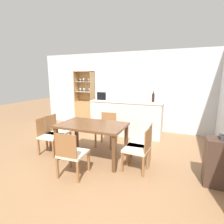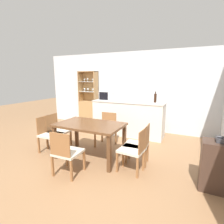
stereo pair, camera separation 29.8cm
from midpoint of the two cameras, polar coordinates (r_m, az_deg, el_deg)
The scene contains 14 objects.
ground_plane at distance 3.85m, azimuth -7.31°, elevation -15.65°, with size 18.00×18.00×0.00m, color #936B47.
wall_back at distance 5.88m, azimuth 4.88°, elevation 6.77°, with size 6.80×0.06×2.55m.
kitchen_counter at distance 5.32m, azimuth 2.96°, elevation -1.96°, with size 2.16×0.59×1.03m.
display_cabinet at distance 6.50m, azimuth -10.08°, elevation 0.98°, with size 0.68×0.33×1.94m.
dining_table at distance 3.77m, azimuth -8.75°, elevation -5.34°, with size 1.42×0.88×0.76m.
dining_chair_head_far at distance 4.50m, azimuth -3.69°, elevation -5.70°, with size 0.46×0.46×0.83m.
dining_chair_side_left_near at distance 4.35m, azimuth -21.63°, elevation -7.10°, with size 0.46×0.46×0.83m.
dining_chair_side_right_near at distance 3.35m, azimuth 6.12°, elevation -11.89°, with size 0.48×0.48×0.83m.
dining_chair_side_right_far at distance 3.59m, azimuth 7.30°, elevation -10.27°, with size 0.46×0.46×0.83m.
dining_chair_head_near at distance 3.25m, azimuth -15.66°, elevation -13.00°, with size 0.46×0.46×0.83m.
dining_chair_side_left_far at distance 4.54m, azimuth -19.35°, elevation -6.20°, with size 0.45×0.45×0.83m.
microwave at distance 5.48m, azimuth -3.62°, elevation 5.37°, with size 0.46×0.38×0.28m.
wine_bottle at distance 5.13m, azimuth 11.69°, elevation 4.63°, with size 0.07×0.07×0.31m.
side_cabinet at distance 3.33m, azimuth 30.51°, elevation -14.22°, with size 0.56×0.35×0.78m.
Camera 1 is at (1.55, -3.05, 1.74)m, focal length 28.00 mm.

